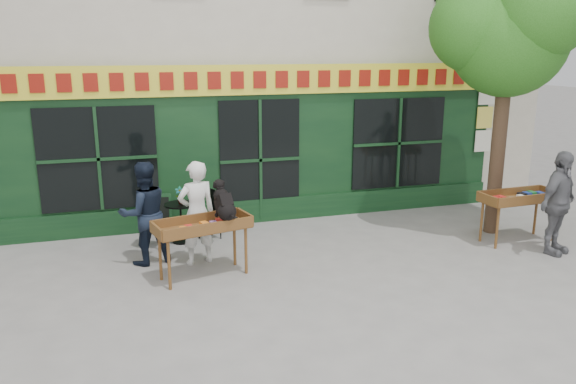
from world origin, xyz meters
The scene contains 13 objects.
ground centered at (0.00, 0.00, 0.00)m, with size 80.00×80.00×0.00m, color slate.
street_tree centered at (4.34, 0.36, 4.11)m, with size 3.05×2.90×5.60m.
book_cart_center centered at (-1.62, -0.32, 0.82)m, with size 1.60×0.94×0.99m.
dog centered at (-1.27, -0.37, 1.29)m, with size 0.34×0.60×0.60m, color black, non-canonical shape.
woman centered at (-1.62, 0.33, 0.90)m, with size 0.66×0.43×1.80m, color white.
book_cart_right centered at (4.39, -0.33, 0.82)m, with size 1.53×0.70×0.99m.
man_right centered at (4.60, -1.08, 0.94)m, with size 1.10×0.46×1.88m, color #5D5E62.
bistro_table centered at (-1.78, 1.48, 0.54)m, with size 0.60×0.60×0.76m.
bistro_chair_left centered at (-2.41, 1.41, 0.56)m, with size 0.47×0.46×0.95m.
bistro_chair_right centered at (-1.15, 1.57, 0.56)m, with size 0.48×0.48×0.95m.
potted_plant centered at (-1.78, 1.48, 0.93)m, with size 0.17×0.12×0.33m, color gray.
man_left centered at (-2.48, 0.58, 0.89)m, with size 0.87×0.68×1.78m, color black.
chalkboard centered at (-2.16, 2.19, 0.40)m, with size 0.58×0.26×0.79m.
Camera 1 is at (-2.81, -8.87, 3.60)m, focal length 35.00 mm.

